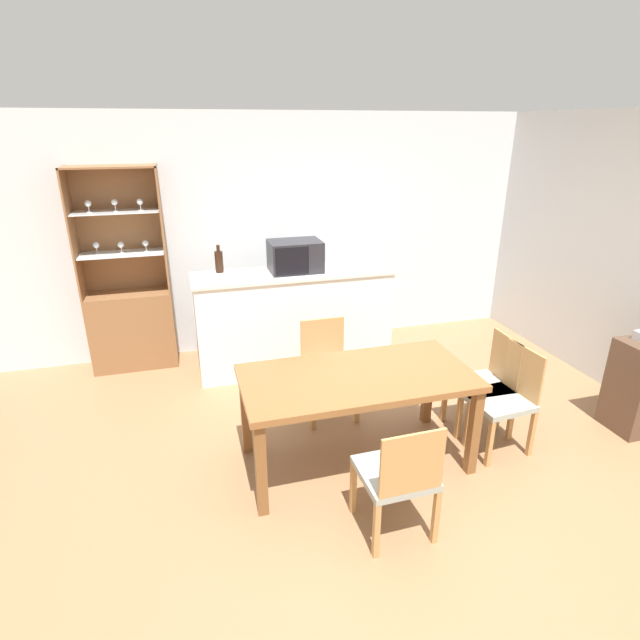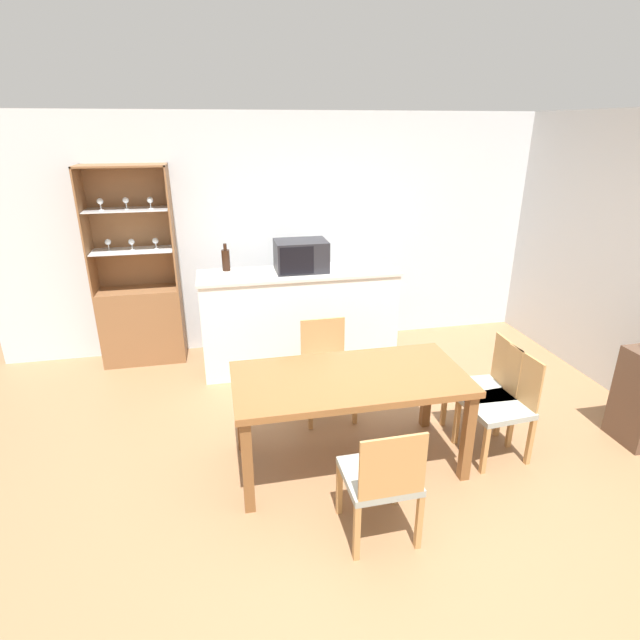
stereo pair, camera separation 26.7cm
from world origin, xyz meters
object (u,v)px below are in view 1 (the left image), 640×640
(dining_chair_side_right_near, at_px, (503,398))
(wine_bottle, at_px, (219,261))
(dining_chair_head_near, at_px, (398,476))
(display_cabinet, at_px, (131,314))
(dining_chair_head_far, at_px, (328,368))
(dining_chair_side_right_far, at_px, (485,384))
(microwave, at_px, (295,256))
(dining_table, at_px, (357,385))

(dining_chair_side_right_near, xyz_separation_m, wine_bottle, (-1.94, 2.04, 0.72))
(dining_chair_head_near, relative_size, wine_bottle, 3.02)
(dining_chair_head_near, bearing_deg, wine_bottle, 105.29)
(display_cabinet, height_order, dining_chair_head_far, display_cabinet)
(display_cabinet, bearing_deg, dining_chair_side_right_far, -36.19)
(dining_chair_side_right_far, bearing_deg, wine_bottle, 48.99)
(dining_chair_side_right_far, xyz_separation_m, dining_chair_head_far, (-1.16, 0.62, 0.00))
(dining_chair_head_far, distance_m, microwave, 1.27)
(dining_chair_head_near, bearing_deg, dining_table, 89.08)
(dining_chair_side_right_far, bearing_deg, dining_chair_side_right_near, -178.21)
(wine_bottle, bearing_deg, dining_chair_head_near, -73.73)
(microwave, height_order, wine_bottle, microwave)
(dining_chair_side_right_near, xyz_separation_m, dining_chair_head_far, (-1.16, 0.86, 0.00))
(display_cabinet, height_order, dining_chair_side_right_near, display_cabinet)
(dining_table, bearing_deg, dining_chair_head_near, -89.94)
(dining_chair_head_near, bearing_deg, display_cabinet, 118.86)
(dining_chair_head_near, xyz_separation_m, dining_chair_head_far, (-0.00, 1.49, 0.00))
(dining_chair_side_right_near, bearing_deg, dining_chair_side_right_far, -4.45)
(dining_table, bearing_deg, dining_chair_side_right_far, 6.03)
(dining_chair_side_right_far, relative_size, wine_bottle, 3.02)
(dining_chair_side_right_far, bearing_deg, microwave, 38.15)
(dining_chair_head_far, bearing_deg, dining_chair_head_near, 89.83)
(dining_table, relative_size, dining_chair_side_right_near, 2.01)
(dining_table, bearing_deg, wine_bottle, 112.01)
(display_cabinet, distance_m, wine_bottle, 1.12)
(microwave, bearing_deg, display_cabinet, 164.61)
(dining_chair_side_right_far, bearing_deg, dining_chair_head_near, 128.50)
(wine_bottle, bearing_deg, dining_table, -67.99)
(dining_chair_head_far, bearing_deg, dining_table, 89.80)
(display_cabinet, relative_size, wine_bottle, 7.46)
(display_cabinet, height_order, microwave, display_cabinet)
(dining_chair_head_far, height_order, microwave, microwave)
(display_cabinet, relative_size, dining_chair_side_right_far, 2.47)
(dining_table, height_order, dining_chair_side_right_near, dining_chair_side_right_near)
(dining_chair_side_right_far, relative_size, dining_chair_head_near, 1.00)
(dining_table, distance_m, dining_chair_side_right_far, 1.19)
(dining_chair_side_right_near, bearing_deg, microwave, 28.19)
(dining_chair_side_right_far, distance_m, dining_chair_head_near, 1.45)
(dining_chair_side_right_far, height_order, dining_chair_head_near, same)
(dining_chair_side_right_near, distance_m, dining_chair_head_near, 1.32)
(dining_table, height_order, wine_bottle, wine_bottle)
(dining_chair_side_right_far, distance_m, dining_chair_head_far, 1.32)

